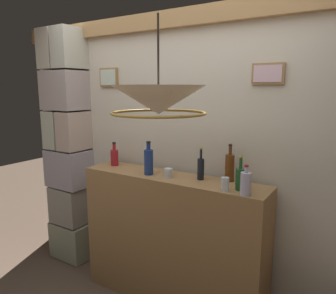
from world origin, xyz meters
TOP-DOWN VIEW (x-y plane):
  - panelled_rear_partition at (-0.00, 1.10)m, footprint 3.78×0.15m
  - stone_pillar at (-1.31, 0.94)m, footprint 0.43×0.37m
  - bar_shelf_unit at (0.00, 0.84)m, footprint 1.60×0.35m
  - liquor_bottle_amaro at (0.66, 0.71)m, footprint 0.07×0.07m
  - liquor_bottle_scotch at (0.24, 0.89)m, footprint 0.05×0.05m
  - liquor_bottle_gin at (0.59, 0.80)m, footprint 0.06×0.06m
  - liquor_bottle_brandy at (-0.64, 0.88)m, footprint 0.07×0.07m
  - liquor_bottle_bourbon at (0.45, 0.97)m, footprint 0.07×0.07m
  - liquor_bottle_mezcal at (-0.19, 0.79)m, footprint 0.08×0.08m
  - glass_tumbler_rocks at (-0.01, 0.81)m, footprint 0.07×0.07m
  - glass_tumbler_highball at (0.51, 0.73)m, footprint 0.06×0.06m
  - pendant_lamp at (0.32, 0.19)m, footprint 0.53×0.53m

SIDE VIEW (x-z plane):
  - bar_shelf_unit at x=0.00m, z-range 0.00..1.13m
  - glass_tumbler_rocks at x=-0.01m, z-range 1.13..1.20m
  - glass_tumbler_highball at x=0.51m, z-range 1.13..1.22m
  - stone_pillar at x=-1.31m, z-range 0.00..2.39m
  - liquor_bottle_brandy at x=-0.64m, z-range 1.10..1.32m
  - liquor_bottle_amaro at x=0.66m, z-range 1.10..1.31m
  - liquor_bottle_gin at x=0.59m, z-range 1.09..1.33m
  - liquor_bottle_scotch at x=0.24m, z-range 1.09..1.35m
  - liquor_bottle_bourbon at x=0.45m, z-range 1.09..1.38m
  - liquor_bottle_mezcal at x=-0.19m, z-range 1.10..1.38m
  - panelled_rear_partition at x=0.00m, z-range 0.08..2.54m
  - pendant_lamp at x=0.32m, z-range 1.49..2.03m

